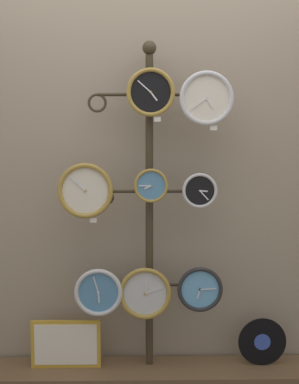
% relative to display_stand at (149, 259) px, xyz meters
% --- Properties ---
extents(shop_wall, '(4.40, 0.04, 2.80)m').
position_rel_display_stand_xyz_m(shop_wall, '(0.00, 0.16, 0.68)').
color(shop_wall, gray).
rests_on(shop_wall, ground_plane).
extents(low_shelf, '(2.20, 0.36, 0.06)m').
position_rel_display_stand_xyz_m(low_shelf, '(0.00, -0.06, -0.69)').
color(low_shelf, brown).
rests_on(low_shelf, ground_plane).
extents(display_stand, '(0.73, 0.42, 2.03)m').
position_rel_display_stand_xyz_m(display_stand, '(0.00, 0.00, 0.00)').
color(display_stand, '#382D1E').
rests_on(display_stand, ground_plane).
extents(clock_top_center, '(0.28, 0.04, 0.28)m').
position_rel_display_stand_xyz_m(clock_top_center, '(0.01, -0.09, 1.00)').
color(clock_top_center, black).
extents(clock_top_right, '(0.32, 0.04, 0.32)m').
position_rel_display_stand_xyz_m(clock_top_right, '(0.33, -0.10, 0.96)').
color(clock_top_right, silver).
extents(clock_middle_left, '(0.33, 0.04, 0.33)m').
position_rel_display_stand_xyz_m(clock_middle_left, '(-0.38, -0.10, 0.43)').
color(clock_middle_left, silver).
extents(clock_middle_center, '(0.20, 0.04, 0.20)m').
position_rel_display_stand_xyz_m(clock_middle_center, '(0.01, -0.09, 0.46)').
color(clock_middle_center, '#4C84B2').
extents(clock_middle_right, '(0.21, 0.04, 0.21)m').
position_rel_display_stand_xyz_m(clock_middle_right, '(0.30, -0.07, 0.42)').
color(clock_middle_right, black).
extents(clock_bottom_left, '(0.29, 0.04, 0.29)m').
position_rel_display_stand_xyz_m(clock_bottom_left, '(-0.31, -0.10, -0.18)').
color(clock_bottom_left, '#4C84B2').
extents(clock_bottom_center, '(0.32, 0.04, 0.32)m').
position_rel_display_stand_xyz_m(clock_bottom_center, '(-0.03, -0.09, -0.19)').
color(clock_bottom_center, silver).
extents(clock_bottom_right, '(0.27, 0.04, 0.27)m').
position_rel_display_stand_xyz_m(clock_bottom_right, '(0.30, -0.08, -0.17)').
color(clock_bottom_right, '#60A8DB').
extents(vinyl_record, '(0.30, 0.01, 0.30)m').
position_rel_display_stand_xyz_m(vinyl_record, '(0.69, -0.04, -0.51)').
color(vinyl_record, black).
rests_on(vinyl_record, low_shelf).
extents(picture_frame, '(0.42, 0.02, 0.29)m').
position_rel_display_stand_xyz_m(picture_frame, '(-0.51, -0.05, -0.51)').
color(picture_frame, gold).
rests_on(picture_frame, low_shelf).
extents(price_tag_upper, '(0.04, 0.00, 0.03)m').
position_rel_display_stand_xyz_m(price_tag_upper, '(0.04, -0.09, 0.84)').
color(price_tag_upper, white).
extents(price_tag_mid, '(0.04, 0.00, 0.03)m').
position_rel_display_stand_xyz_m(price_tag_mid, '(0.37, -0.10, 0.79)').
color(price_tag_mid, white).
extents(price_tag_lower, '(0.04, 0.00, 0.03)m').
position_rel_display_stand_xyz_m(price_tag_lower, '(-0.33, -0.10, 0.25)').
color(price_tag_lower, white).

